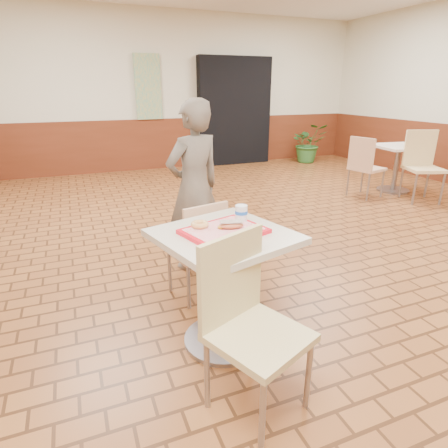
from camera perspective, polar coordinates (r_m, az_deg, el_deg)
name	(u,v)px	position (r m, az deg, el deg)	size (l,w,h in m)	color
room_shell	(334,100)	(3.46, 16.43, 17.64)	(8.01, 10.01, 3.01)	brown
wainscot_band	(323,212)	(3.63, 14.89, 1.73)	(8.00, 10.00, 1.00)	#572310
corridor_doorway	(235,112)	(8.32, 1.61, 16.69)	(1.60, 0.22, 2.20)	black
promo_poster	(148,87)	(7.83, -11.50, 19.76)	(0.50, 0.03, 1.20)	gray
main_table	(224,271)	(2.36, 0.00, -7.18)	(0.74, 0.74, 0.78)	#C0B59A
chair_main_front	(248,317)	(1.93, 3.62, -13.97)	(0.57, 0.57, 0.94)	tan
chair_main_back	(200,246)	(2.90, -3.70, -3.37)	(0.44, 0.44, 0.81)	tan
customer	(194,188)	(3.36, -4.55, 5.55)	(0.56, 0.36, 1.52)	#5D5448
serving_tray	(224,231)	(2.25, 0.00, -1.10)	(0.46, 0.36, 0.03)	red
ring_donut	(200,224)	(2.27, -3.71, -0.05)	(0.11, 0.11, 0.03)	#D8974E
long_john_donut	(231,225)	(2.24, 1.01, -0.14)	(0.16, 0.11, 0.05)	#B25A34
paper_cup	(241,213)	(2.37, 2.64, 1.72)	(0.08, 0.08, 0.10)	silver
second_table	(397,161)	(6.68, 24.90, 8.76)	(0.70, 0.70, 0.74)	beige
chair_second_left	(364,164)	(6.09, 20.62, 8.54)	(0.51, 0.51, 0.91)	#D9A982
chair_second_front	(422,162)	(6.28, 27.94, 8.34)	(0.60, 0.60, 1.02)	#E3C688
potted_plant	(308,143)	(8.74, 12.74, 11.94)	(0.77, 0.66, 0.85)	#2A5E25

